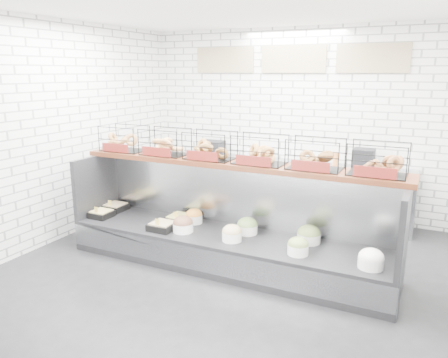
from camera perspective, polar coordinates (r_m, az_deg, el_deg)
The scene contains 5 objects.
ground at distance 5.23m, azimuth -1.20°, elevation -12.38°, with size 5.50×5.50×0.00m, color black.
room_shell at distance 5.24m, azimuth 1.76°, elevation 11.09°, with size 5.02×5.51×3.01m.
display_case at distance 5.37m, azimuth 0.50°, elevation -7.80°, with size 4.00×0.90×1.20m.
bagel_shelf at distance 5.24m, azimuth 1.29°, elevation 3.65°, with size 4.10×0.50×0.40m.
prep_counter at distance 7.18m, azimuth 7.69°, elevation -1.13°, with size 4.00×0.60×1.20m.
Camera 1 is at (2.16, -4.16, 2.31)m, focal length 35.00 mm.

